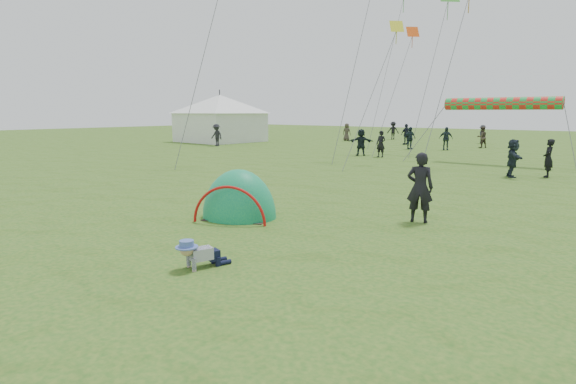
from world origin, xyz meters
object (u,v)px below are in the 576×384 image
Objects in this scene: popup_tent at (239,217)px; standing_adult at (420,187)px; event_marquee at (220,117)px; crawling_toddler at (198,253)px.

popup_tent is 4.60m from standing_adult.
popup_tent is 0.38× the size of event_marquee.
standing_adult reaches higher than crawling_toddler.
standing_adult is (1.66, 5.59, 0.60)m from crawling_toddler.
popup_tent is 30.48m from event_marquee.
event_marquee reaches higher than crawling_toddler.
crawling_toddler is 0.28× the size of popup_tent.
crawling_toddler is 34.19m from event_marquee.
standing_adult is 0.26× the size of event_marquee.
popup_tent is at bearing 142.32° from crawling_toddler.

